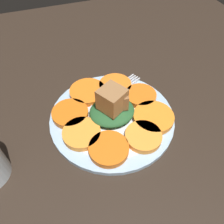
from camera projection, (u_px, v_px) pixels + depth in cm
name	position (u px, v px, depth cm)	size (l,w,h in cm)	color
table_slab	(112.00, 121.00, 48.04)	(120.00, 120.00, 2.00)	black
plate	(112.00, 117.00, 46.89)	(26.38, 26.38, 1.05)	#99B7D1
carrot_slice_0	(82.00, 133.00, 42.57)	(7.52, 7.52, 1.28)	orange
carrot_slice_1	(109.00, 149.00, 40.32)	(7.53, 7.53, 1.28)	#D66115
carrot_slice_2	(143.00, 136.00, 42.09)	(7.15, 7.15, 1.28)	orange
carrot_slice_3	(153.00, 117.00, 45.23)	(8.43, 8.43, 1.28)	orange
carrot_slice_4	(141.00, 96.00, 49.36)	(7.06, 7.06, 1.28)	orange
carrot_slice_5	(115.00, 86.00, 51.56)	(7.65, 7.65, 1.28)	orange
carrot_slice_6	(88.00, 92.00, 50.19)	(8.30, 8.30, 1.28)	orange
carrot_slice_7	(70.00, 113.00, 45.92)	(7.65, 7.65, 1.28)	#D66115
center_pile	(112.00, 106.00, 44.35)	(9.52, 8.56, 7.16)	#235128
fork	(112.00, 94.00, 50.40)	(17.14, 9.31, 0.40)	silver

